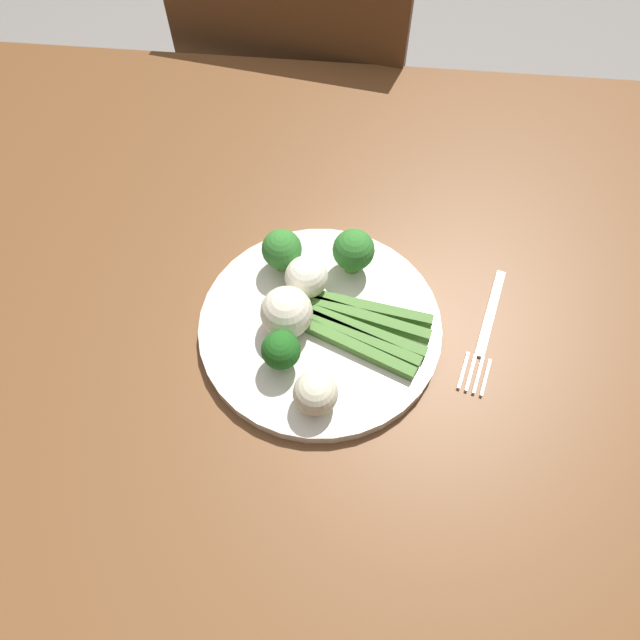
% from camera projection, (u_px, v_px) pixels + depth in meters
% --- Properties ---
extents(ground_plane, '(6.00, 6.00, 0.02)m').
position_uv_depth(ground_plane, '(284.00, 502.00, 1.30)').
color(ground_plane, gray).
extents(dining_table, '(1.36, 0.97, 0.76)m').
position_uv_depth(dining_table, '(257.00, 369.00, 0.73)').
color(dining_table, brown).
rests_on(dining_table, ground_plane).
extents(chair, '(0.46, 0.46, 0.87)m').
position_uv_depth(chair, '(306.00, 132.00, 1.19)').
color(chair, brown).
rests_on(chair, ground_plane).
extents(plate, '(0.27, 0.27, 0.01)m').
position_uv_depth(plate, '(320.00, 326.00, 0.64)').
color(plate, silver).
rests_on(plate, dining_table).
extents(asparagus_bundle, '(0.16, 0.10, 0.01)m').
position_uv_depth(asparagus_bundle, '(357.00, 326.00, 0.63)').
color(asparagus_bundle, '#47752D').
rests_on(asparagus_bundle, plate).
extents(broccoli_outer_edge, '(0.05, 0.05, 0.06)m').
position_uv_depth(broccoli_outer_edge, '(282.00, 250.00, 0.65)').
color(broccoli_outer_edge, '#609E3D').
rests_on(broccoli_outer_edge, plate).
extents(broccoli_near_center, '(0.04, 0.04, 0.05)m').
position_uv_depth(broccoli_near_center, '(281.00, 350.00, 0.58)').
color(broccoli_near_center, '#4C7F2B').
rests_on(broccoli_near_center, plate).
extents(broccoli_right, '(0.05, 0.05, 0.06)m').
position_uv_depth(broccoli_right, '(353.00, 251.00, 0.64)').
color(broccoli_right, '#609E3D').
rests_on(broccoli_right, plate).
extents(cauliflower_front, '(0.05, 0.05, 0.05)m').
position_uv_depth(cauliflower_front, '(306.00, 277.00, 0.64)').
color(cauliflower_front, white).
rests_on(cauliflower_front, plate).
extents(cauliflower_mid, '(0.04, 0.04, 0.04)m').
position_uv_depth(cauliflower_mid, '(315.00, 393.00, 0.57)').
color(cauliflower_mid, beige).
rests_on(cauliflower_mid, plate).
extents(cauliflower_edge, '(0.06, 0.06, 0.06)m').
position_uv_depth(cauliflower_edge, '(287.00, 311.00, 0.61)').
color(cauliflower_edge, silver).
rests_on(cauliflower_edge, plate).
extents(fork, '(0.06, 0.16, 0.00)m').
position_uv_depth(fork, '(486.00, 331.00, 0.64)').
color(fork, silver).
rests_on(fork, dining_table).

